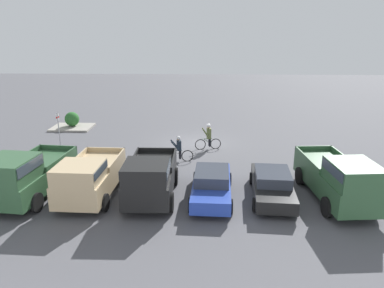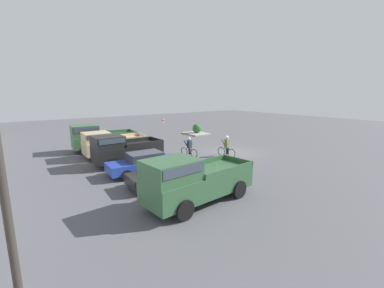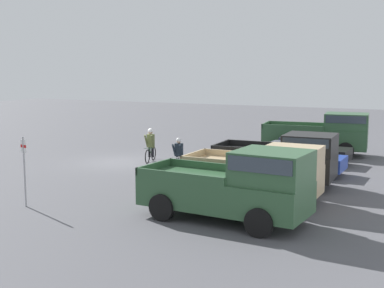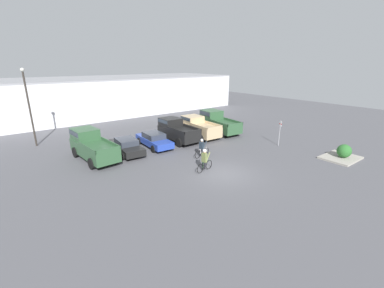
{
  "view_description": "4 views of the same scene",
  "coord_description": "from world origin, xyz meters",
  "px_view_note": "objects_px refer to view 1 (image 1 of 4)",
  "views": [
    {
      "loc": [
        -0.59,
        24.48,
        7.58
      ],
      "look_at": [
        0.14,
        3.99,
        1.2
      ],
      "focal_mm": 35.0,
      "sensor_mm": 36.0,
      "label": 1
    },
    {
      "loc": [
        -15.62,
        15.47,
        5.09
      ],
      "look_at": [
        0.14,
        3.99,
        1.2
      ],
      "focal_mm": 24.0,
      "sensor_mm": 36.0,
      "label": 2
    },
    {
      "loc": [
        22.89,
        14.41,
        4.88
      ],
      "look_at": [
        0.14,
        3.99,
        1.2
      ],
      "focal_mm": 50.0,
      "sensor_mm": 36.0,
      "label": 3
    },
    {
      "loc": [
        -12.15,
        -12.16,
        7.64
      ],
      "look_at": [
        0.14,
        3.99,
        1.2
      ],
      "focal_mm": 24.0,
      "sensor_mm": 36.0,
      "label": 4
    }
  ],
  "objects_px": {
    "cyclist_1": "(208,136)",
    "shrub": "(72,119)",
    "sedan_0": "(272,184)",
    "pickup_truck_1": "(150,177)",
    "sedan_1": "(212,184)",
    "cyclist_0": "(178,149)",
    "fire_lane_sign": "(59,127)",
    "pickup_truck_2": "(89,177)",
    "pickup_truck_3": "(26,174)",
    "pickup_truck_0": "(339,178)"
  },
  "relations": [
    {
      "from": "cyclist_1",
      "to": "shrub",
      "type": "xyz_separation_m",
      "value": [
        10.72,
        -5.09,
        -0.17
      ]
    },
    {
      "from": "sedan_0",
      "to": "pickup_truck_1",
      "type": "relative_size",
      "value": 0.98
    },
    {
      "from": "sedan_1",
      "to": "cyclist_0",
      "type": "distance_m",
      "value": 5.21
    },
    {
      "from": "fire_lane_sign",
      "to": "pickup_truck_2",
      "type": "bearing_deg",
      "value": 119.63
    },
    {
      "from": "cyclist_0",
      "to": "pickup_truck_3",
      "type": "bearing_deg",
      "value": 38.84
    },
    {
      "from": "cyclist_0",
      "to": "shrub",
      "type": "bearing_deg",
      "value": -40.22
    },
    {
      "from": "sedan_0",
      "to": "fire_lane_sign",
      "type": "relative_size",
      "value": 1.92
    },
    {
      "from": "pickup_truck_1",
      "to": "shrub",
      "type": "xyz_separation_m",
      "value": [
        8.03,
        -12.77,
        -0.43
      ]
    },
    {
      "from": "sedan_0",
      "to": "cyclist_1",
      "type": "bearing_deg",
      "value": -67.98
    },
    {
      "from": "pickup_truck_3",
      "to": "shrub",
      "type": "xyz_separation_m",
      "value": [
        2.38,
        -12.86,
        -0.51
      ]
    },
    {
      "from": "pickup_truck_1",
      "to": "fire_lane_sign",
      "type": "distance_m",
      "value": 10.09
    },
    {
      "from": "sedan_0",
      "to": "cyclist_0",
      "type": "xyz_separation_m",
      "value": [
        4.68,
        -4.72,
        0.12
      ]
    },
    {
      "from": "pickup_truck_3",
      "to": "pickup_truck_2",
      "type": "bearing_deg",
      "value": -177.04
    },
    {
      "from": "cyclist_1",
      "to": "fire_lane_sign",
      "type": "bearing_deg",
      "value": 2.17
    },
    {
      "from": "pickup_truck_1",
      "to": "sedan_0",
      "type": "bearing_deg",
      "value": -175.02
    },
    {
      "from": "sedan_1",
      "to": "fire_lane_sign",
      "type": "xyz_separation_m",
      "value": [
        9.74,
        -6.96,
        0.79
      ]
    },
    {
      "from": "pickup_truck_0",
      "to": "sedan_0",
      "type": "relative_size",
      "value": 1.21
    },
    {
      "from": "fire_lane_sign",
      "to": "pickup_truck_0",
      "type": "bearing_deg",
      "value": 154.6
    },
    {
      "from": "pickup_truck_2",
      "to": "fire_lane_sign",
      "type": "relative_size",
      "value": 1.99
    },
    {
      "from": "pickup_truck_0",
      "to": "sedan_0",
      "type": "height_order",
      "value": "pickup_truck_0"
    },
    {
      "from": "sedan_0",
      "to": "cyclist_1",
      "type": "relative_size",
      "value": 2.72
    },
    {
      "from": "pickup_truck_3",
      "to": "shrub",
      "type": "height_order",
      "value": "pickup_truck_3"
    },
    {
      "from": "pickup_truck_0",
      "to": "pickup_truck_2",
      "type": "xyz_separation_m",
      "value": [
        11.25,
        -0.05,
        -0.13
      ]
    },
    {
      "from": "cyclist_0",
      "to": "cyclist_1",
      "type": "distance_m",
      "value": 3.05
    },
    {
      "from": "sedan_0",
      "to": "pickup_truck_1",
      "type": "bearing_deg",
      "value": 4.98
    },
    {
      "from": "pickup_truck_1",
      "to": "fire_lane_sign",
      "type": "height_order",
      "value": "fire_lane_sign"
    },
    {
      "from": "pickup_truck_1",
      "to": "sedan_1",
      "type": "bearing_deg",
      "value": -172.84
    },
    {
      "from": "sedan_0",
      "to": "pickup_truck_2",
      "type": "relative_size",
      "value": 0.96
    },
    {
      "from": "sedan_1",
      "to": "fire_lane_sign",
      "type": "height_order",
      "value": "fire_lane_sign"
    },
    {
      "from": "pickup_truck_1",
      "to": "pickup_truck_3",
      "type": "bearing_deg",
      "value": 0.82
    },
    {
      "from": "pickup_truck_3",
      "to": "fire_lane_sign",
      "type": "height_order",
      "value": "fire_lane_sign"
    },
    {
      "from": "cyclist_1",
      "to": "cyclist_0",
      "type": "bearing_deg",
      "value": 54.34
    },
    {
      "from": "pickup_truck_1",
      "to": "cyclist_0",
      "type": "bearing_deg",
      "value": -99.95
    },
    {
      "from": "sedan_1",
      "to": "shrub",
      "type": "relative_size",
      "value": 4.28
    },
    {
      "from": "sedan_1",
      "to": "fire_lane_sign",
      "type": "bearing_deg",
      "value": -35.57
    },
    {
      "from": "cyclist_1",
      "to": "fire_lane_sign",
      "type": "distance_m",
      "value": 9.65
    },
    {
      "from": "sedan_0",
      "to": "pickup_truck_1",
      "type": "distance_m",
      "value": 5.64
    },
    {
      "from": "pickup_truck_0",
      "to": "pickup_truck_3",
      "type": "bearing_deg",
      "value": 0.38
    },
    {
      "from": "sedan_0",
      "to": "shrub",
      "type": "xyz_separation_m",
      "value": [
        13.63,
        -12.29,
        0.05
      ]
    },
    {
      "from": "shrub",
      "to": "fire_lane_sign",
      "type": "bearing_deg",
      "value": 101.33
    },
    {
      "from": "fire_lane_sign",
      "to": "shrub",
      "type": "height_order",
      "value": "fire_lane_sign"
    },
    {
      "from": "pickup_truck_0",
      "to": "sedan_1",
      "type": "xyz_separation_m",
      "value": [
        5.64,
        -0.34,
        -0.51
      ]
    },
    {
      "from": "pickup_truck_2",
      "to": "shrub",
      "type": "xyz_separation_m",
      "value": [
        5.22,
        -12.71,
        -0.37
      ]
    },
    {
      "from": "pickup_truck_1",
      "to": "pickup_truck_3",
      "type": "distance_m",
      "value": 5.65
    },
    {
      "from": "pickup_truck_1",
      "to": "shrub",
      "type": "bearing_deg",
      "value": -57.83
    },
    {
      "from": "cyclist_0",
      "to": "pickup_truck_2",
      "type": "bearing_deg",
      "value": 54.04
    },
    {
      "from": "cyclist_0",
      "to": "fire_lane_sign",
      "type": "height_order",
      "value": "fire_lane_sign"
    },
    {
      "from": "fire_lane_sign",
      "to": "sedan_0",
      "type": "bearing_deg",
      "value": 151.43
    },
    {
      "from": "pickup_truck_1",
      "to": "pickup_truck_0",
      "type": "bearing_deg",
      "value": -179.91
    },
    {
      "from": "sedan_1",
      "to": "cyclist_1",
      "type": "xyz_separation_m",
      "value": [
        0.11,
        -7.33,
        0.18
      ]
    }
  ]
}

